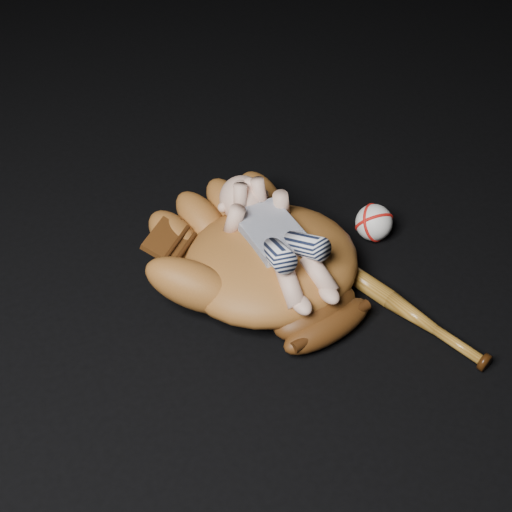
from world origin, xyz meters
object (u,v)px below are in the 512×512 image
Objects in this scene: baseball_bat at (399,306)px; baseball at (374,223)px; baseball_glove at (270,256)px; newborn_baby at (278,238)px.

baseball_bat is 5.03× the size of baseball.
newborn_baby is at bearing -62.06° from baseball_glove.
baseball_glove is 1.41× the size of newborn_baby.
newborn_baby reaches higher than baseball_bat.
baseball is (0.27, 0.04, -0.04)m from baseball_glove.
baseball reaches higher than baseball_bat.
baseball_glove is 6.34× the size of baseball.
baseball_bat is at bearing -54.06° from baseball_glove.
newborn_baby reaches higher than baseball.
baseball_glove reaches higher than baseball_bat.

